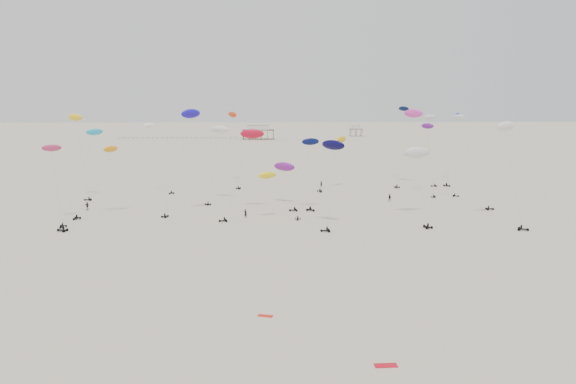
{
  "coord_description": "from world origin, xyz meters",
  "views": [
    {
      "loc": [
        -4.17,
        -23.85,
        25.2
      ],
      "look_at": [
        0.0,
        88.0,
        7.0
      ],
      "focal_mm": 35.0,
      "sensor_mm": 36.0,
      "label": 1
    }
  ],
  "objects_px": {
    "pavilion_small": "(356,131)",
    "rig_9": "(55,175)",
    "rig_0": "(336,151)",
    "pavilion_main": "(258,133)",
    "rig_4": "(454,139)",
    "spectator_0": "(246,218)"
  },
  "relations": [
    {
      "from": "rig_0",
      "to": "rig_9",
      "type": "xyz_separation_m",
      "value": [
        -63.07,
        -45.32,
        -0.71
      ]
    },
    {
      "from": "pavilion_main",
      "to": "rig_4",
      "type": "relative_size",
      "value": 0.89
    },
    {
      "from": "pavilion_small",
      "to": "rig_9",
      "type": "distance_m",
      "value": 308.41
    },
    {
      "from": "pavilion_small",
      "to": "rig_0",
      "type": "height_order",
      "value": "rig_0"
    },
    {
      "from": "rig_4",
      "to": "rig_9",
      "type": "distance_m",
      "value": 115.62
    },
    {
      "from": "pavilion_main",
      "to": "spectator_0",
      "type": "distance_m",
      "value": 253.47
    },
    {
      "from": "pavilion_main",
      "to": "rig_0",
      "type": "distance_m",
      "value": 215.39
    },
    {
      "from": "pavilion_main",
      "to": "rig_9",
      "type": "xyz_separation_m",
      "value": [
        -37.33,
        -259.06,
        5.99
      ]
    },
    {
      "from": "pavilion_main",
      "to": "pavilion_small",
      "type": "xyz_separation_m",
      "value": [
        70.0,
        30.0,
        -0.74
      ]
    },
    {
      "from": "pavilion_main",
      "to": "rig_0",
      "type": "xyz_separation_m",
      "value": [
        25.75,
        -213.74,
        6.7
      ]
    },
    {
      "from": "pavilion_main",
      "to": "rig_0",
      "type": "height_order",
      "value": "rig_0"
    },
    {
      "from": "pavilion_main",
      "to": "rig_4",
      "type": "distance_m",
      "value": 212.37
    },
    {
      "from": "pavilion_main",
      "to": "pavilion_small",
      "type": "relative_size",
      "value": 2.33
    },
    {
      "from": "pavilion_main",
      "to": "spectator_0",
      "type": "height_order",
      "value": "pavilion_main"
    },
    {
      "from": "pavilion_small",
      "to": "pavilion_main",
      "type": "bearing_deg",
      "value": -156.8
    },
    {
      "from": "pavilion_main",
      "to": "pavilion_small",
      "type": "distance_m",
      "value": 76.16
    },
    {
      "from": "rig_4",
      "to": "rig_9",
      "type": "xyz_separation_m",
      "value": [
        -100.75,
        -56.6,
        -3.5
      ]
    },
    {
      "from": "pavilion_main",
      "to": "rig_0",
      "type": "relative_size",
      "value": 1.29
    },
    {
      "from": "pavilion_small",
      "to": "rig_0",
      "type": "relative_size",
      "value": 0.55
    },
    {
      "from": "rig_0",
      "to": "pavilion_small",
      "type": "bearing_deg",
      "value": -113.55
    },
    {
      "from": "rig_0",
      "to": "rig_9",
      "type": "distance_m",
      "value": 77.67
    },
    {
      "from": "rig_9",
      "to": "spectator_0",
      "type": "relative_size",
      "value": 8.17
    }
  ]
}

